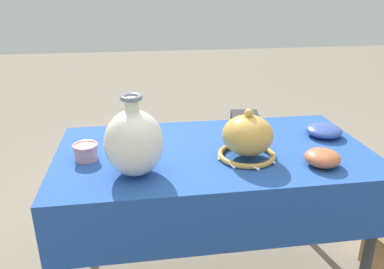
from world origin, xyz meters
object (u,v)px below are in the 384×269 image
object	(u,v)px
cup_wide_rose	(86,151)
mosaic_tile_box	(245,120)
vase_tall_bulbous	(134,142)
bowl_shallow_terracotta	(322,158)
vase_dome_bell	(247,138)
bowl_shallow_cobalt	(324,130)

from	to	relation	value
cup_wide_rose	mosaic_tile_box	bearing A→B (deg)	20.48
vase_tall_bulbous	bowl_shallow_terracotta	distance (m)	0.73
vase_dome_bell	mosaic_tile_box	distance (m)	0.37
mosaic_tile_box	cup_wide_rose	bearing A→B (deg)	-149.70
vase_dome_bell	cup_wide_rose	world-z (taller)	vase_dome_bell
vase_tall_bulbous	bowl_shallow_terracotta	world-z (taller)	vase_tall_bulbous
bowl_shallow_cobalt	vase_dome_bell	bearing A→B (deg)	-157.98
vase_tall_bulbous	cup_wide_rose	xyz separation A→B (m)	(-0.20, 0.15, -0.09)
bowl_shallow_terracotta	bowl_shallow_cobalt	bearing A→B (deg)	62.33
vase_dome_bell	cup_wide_rose	distance (m)	0.66
mosaic_tile_box	cup_wide_rose	distance (m)	0.79
bowl_shallow_terracotta	mosaic_tile_box	bearing A→B (deg)	111.32
bowl_shallow_terracotta	vase_dome_bell	bearing A→B (deg)	157.08
vase_tall_bulbous	bowl_shallow_terracotta	size ratio (longest dim) A/B	2.20
mosaic_tile_box	vase_tall_bulbous	bearing A→B (deg)	-131.91
vase_dome_bell	bowl_shallow_terracotta	world-z (taller)	vase_dome_bell
cup_wide_rose	bowl_shallow_terracotta	size ratio (longest dim) A/B	0.75
vase_tall_bulbous	bowl_shallow_terracotta	xyz separation A→B (m)	(0.73, -0.04, -0.10)
vase_dome_bell	cup_wide_rose	bearing A→B (deg)	173.47
cup_wide_rose	vase_tall_bulbous	bearing A→B (deg)	-37.67
cup_wide_rose	bowl_shallow_terracotta	distance (m)	0.94
mosaic_tile_box	bowl_shallow_terracotta	distance (m)	0.50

